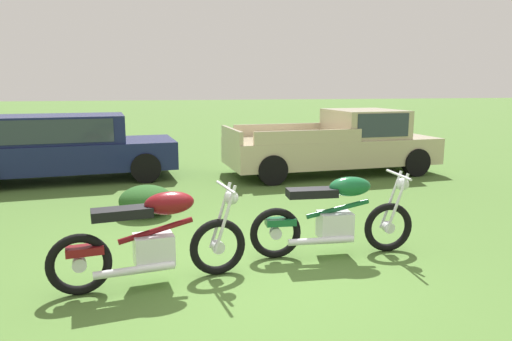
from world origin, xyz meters
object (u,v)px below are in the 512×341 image
object	(u,v)px
motorcycle_green	(336,216)
car_navy	(58,143)
shrub_low	(146,200)
motorcycle_maroon	(154,239)
pickup_truck_beige	(341,141)

from	to	relation	value
motorcycle_green	car_navy	distance (m)	6.98
shrub_low	motorcycle_green	bearing A→B (deg)	-45.70
motorcycle_maroon	pickup_truck_beige	bearing A→B (deg)	43.22
car_navy	pickup_truck_beige	bearing A→B (deg)	-9.94
motorcycle_green	pickup_truck_beige	bearing A→B (deg)	69.95
motorcycle_green	pickup_truck_beige	distance (m)	5.59
motorcycle_maroon	car_navy	world-z (taller)	car_navy
pickup_truck_beige	shrub_low	size ratio (longest dim) A/B	5.81
motorcycle_green	shrub_low	size ratio (longest dim) A/B	2.42
motorcycle_green	shrub_low	distance (m)	3.29
car_navy	shrub_low	size ratio (longest dim) A/B	5.45
motorcycle_green	motorcycle_maroon	bearing A→B (deg)	-166.27
motorcycle_maroon	motorcycle_green	xyz separation A→B (m)	(2.18, 0.41, -0.00)
pickup_truck_beige	shrub_low	world-z (taller)	pickup_truck_beige
motorcycle_green	car_navy	bearing A→B (deg)	129.65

